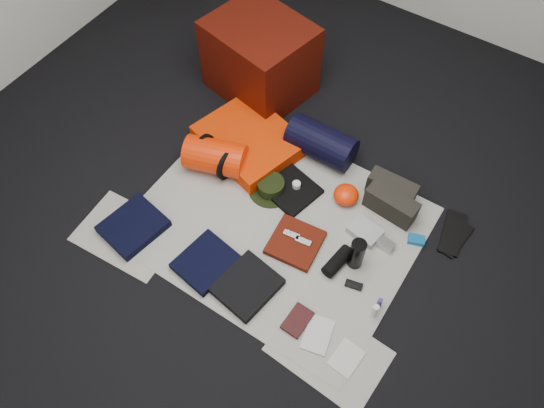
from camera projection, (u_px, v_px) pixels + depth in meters
The scene contains 37 objects.
floor at pixel (277, 225), 3.19m from camera, with size 4.50×4.50×0.02m, color black.
newspaper_mat at pixel (277, 224), 3.18m from camera, with size 1.60×1.30×0.01m, color beige.
newspaper_sheet_front_left at pixel (127, 235), 3.14m from camera, with size 0.58×0.40×0.00m, color beige.
newspaper_sheet_front_right at pixel (329, 351), 2.76m from camera, with size 0.58×0.40×0.00m, color beige.
red_cabinet at pixel (260, 58), 3.57m from camera, with size 0.64×0.53×0.53m, color #490D05.
sleeping_pad at pixel (249, 140), 3.45m from camera, with size 0.62×0.51×0.11m, color #E73302.
stuff_sack at pixel (215, 157), 3.31m from camera, with size 0.22×0.22×0.37m, color red.
sack_strap_left at pixel (203, 150), 3.34m from camera, with size 0.22×0.22×0.03m, color black.
sack_strap_right at pixel (228, 164), 3.28m from camera, with size 0.22×0.22×0.03m, color black.
navy_duffel at pixel (321, 143), 3.37m from camera, with size 0.23×0.23×0.43m, color black.
boonie_brim at pixel (271, 189), 3.31m from camera, with size 0.28×0.28×0.01m, color black.
boonie_crown at pixel (271, 186), 3.27m from camera, with size 0.17×0.17×0.07m, color black.
hiking_boot_left at pixel (392, 189), 3.22m from camera, with size 0.30×0.11×0.15m, color black.
hiking_boot_right at pixel (391, 204), 3.16m from camera, with size 0.32×0.12×0.16m, color black.
flip_flop_left at pixel (452, 233), 3.14m from camera, with size 0.11×0.31×0.02m, color black.
flip_flop_right at pixel (456, 239), 3.12m from camera, with size 0.10×0.26×0.01m, color black.
trousers_navy_a at pixel (133, 226), 3.13m from camera, with size 0.30×0.34×0.05m, color black.
trousers_navy_b at pixel (206, 262), 3.01m from camera, with size 0.27×0.31×0.05m, color black.
trousers_charcoal at pixel (247, 286), 2.93m from camera, with size 0.28×0.32×0.05m, color black.
black_tshirt at pixel (291, 190), 3.29m from camera, with size 0.30×0.28×0.03m, color black.
red_shirt at pixel (295, 243), 3.08m from camera, with size 0.28×0.28×0.04m, color #511408.
orange_stuff_sack at pixel (346, 195), 3.23m from camera, with size 0.16×0.16×0.10m, color red.
first_aid_pouch at pixel (365, 231), 3.12m from camera, with size 0.18×0.14×0.05m, color #9AA29B.
water_bottle at pixel (357, 254), 2.94m from camera, with size 0.09×0.09×0.22m, color black.
speaker at pixel (337, 261), 3.00m from camera, with size 0.08×0.08×0.20m, color black.
compact_camera at pixel (385, 244), 3.08m from camera, with size 0.11×0.06×0.04m, color #B9B9BE.
cyan_case at pixel (416, 240), 3.10m from camera, with size 0.10×0.06×0.03m, color #0E598D.
toiletry_purple at pixel (379, 303), 2.86m from camera, with size 0.03×0.03×0.08m, color navy.
toiletry_clear at pixel (375, 310), 2.83m from camera, with size 0.03×0.03×0.10m, color silver.
paperback_book at pixel (297, 320), 2.84m from camera, with size 0.11×0.17×0.02m, color black.
map_booklet at pixel (318, 334), 2.80m from camera, with size 0.14×0.20×0.01m, color beige.
map_printout at pixel (346, 358), 2.73m from camera, with size 0.13×0.17×0.01m, color beige.
sunglasses at pixel (354, 285), 2.95m from camera, with size 0.10×0.04×0.02m, color black.
key_cluster at pixel (125, 243), 3.10m from camera, with size 0.06×0.06×0.01m, color #B9B9BE.
tape_roll at pixel (296, 185), 3.27m from camera, with size 0.05×0.05×0.04m, color silver.
energy_bar_a at pixel (291, 235), 3.08m from camera, with size 0.10×0.04×0.01m, color #B9B9BE.
energy_bar_b at pixel (303, 241), 3.06m from camera, with size 0.10×0.04×0.01m, color #B9B9BE.
Camera 1 is at (0.87, -1.37, 2.74)m, focal length 35.00 mm.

